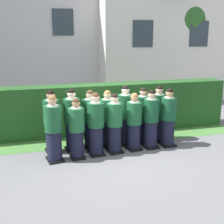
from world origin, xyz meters
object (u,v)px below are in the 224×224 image
Objects in this scene: student_rear_row_0 at (52,123)px; student_rear_row_3 at (107,120)px; student_front_row_6 at (168,119)px; student_front_row_3 at (115,125)px; student_rear_row_4 at (125,116)px; student_front_row_5 at (151,120)px; student_front_row_4 at (134,123)px; student_rear_row_5 at (143,116)px; student_rear_row_2 at (90,121)px; student_rear_row_6 at (158,114)px; student_front_row_0 at (54,130)px; student_front_row_2 at (96,126)px; student_rear_row_1 at (72,122)px; student_front_row_1 at (77,130)px.

student_rear_row_0 is 1.55m from student_rear_row_3.
student_front_row_3 is at bearing -176.74° from student_front_row_6.
student_front_row_6 is 0.96× the size of student_rear_row_4.
student_front_row_5 is 0.53m from student_front_row_6.
student_front_row_4 is at bearing -38.14° from student_rear_row_3.
student_rear_row_4 is at bearing -175.04° from student_rear_row_5.
student_rear_row_4 is (2.07, 0.13, 0.00)m from student_rear_row_0.
student_front_row_3 reaches higher than student_rear_row_3.
student_rear_row_2 is 0.51m from student_rear_row_3.
student_rear_row_6 is at bearing 3.67° from student_rear_row_0.
student_front_row_2 is at bearing 6.32° from student_front_row_0.
student_rear_row_0 reaches higher than student_front_row_2.
student_rear_row_4 is (-0.09, 0.50, 0.06)m from student_front_row_4.
student_rear_row_1 reaches higher than student_front_row_6.
student_rear_row_1 reaches higher than student_front_row_5.
student_front_row_2 is 1.67m from student_rear_row_5.
student_front_row_1 is 0.91× the size of student_rear_row_1.
student_rear_row_6 is at bearing 16.35° from student_front_row_1.
student_rear_row_2 is 1.04m from student_rear_row_4.
student_front_row_1 is 0.56m from student_rear_row_1.
student_front_row_3 is at bearing -84.59° from student_rear_row_3.
student_rear_row_0 is at bearing 135.42° from student_front_row_1.
student_front_row_1 is 0.53m from student_front_row_2.
student_rear_row_5 is at bearing 22.61° from student_front_row_2.
student_front_row_5 is at bearing -9.29° from student_rear_row_1.
student_front_row_0 is 3.22m from student_front_row_6.
student_rear_row_0 is at bearing 172.58° from student_front_row_5.
student_rear_row_3 is (-1.12, 0.46, -0.02)m from student_front_row_5.
student_rear_row_0 is 1.03× the size of student_rear_row_2.
student_front_row_4 is 0.99× the size of student_rear_row_3.
student_front_row_6 is at bearing 3.38° from student_front_row_2.
student_rear_row_6 is (1.54, 0.63, 0.02)m from student_front_row_3.
student_front_row_1 is 0.95× the size of student_rear_row_2.
student_rear_row_3 is (-0.05, 0.54, -0.00)m from student_front_row_3.
student_front_row_5 is at bearing -130.37° from student_rear_row_6.
student_rear_row_5 is at bearing 3.90° from student_rear_row_0.
student_front_row_3 is 1.65m from student_rear_row_0.
student_rear_row_4 is (-0.59, 0.48, 0.04)m from student_front_row_5.
student_front_row_0 reaches higher than student_rear_row_6.
student_front_row_0 is at bearing -149.34° from student_rear_row_2.
student_front_row_2 reaches higher than student_front_row_4.
student_rear_row_4 is 1.04× the size of student_rear_row_6.
student_front_row_2 is at bearing 9.66° from student_front_row_1.
student_rear_row_0 reaches higher than student_front_row_5.
student_rear_row_5 is (-0.04, 0.53, -0.01)m from student_front_row_5.
student_front_row_5 is at bearing -38.98° from student_rear_row_4.
student_front_row_0 is 1.02× the size of student_front_row_6.
student_front_row_3 is at bearing -15.14° from student_rear_row_0.
student_front_row_0 is 0.98× the size of student_rear_row_4.
student_rear_row_3 is at bearing 51.28° from student_front_row_2.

